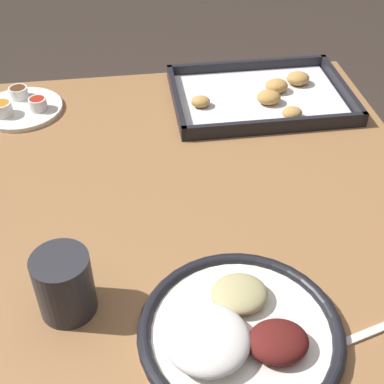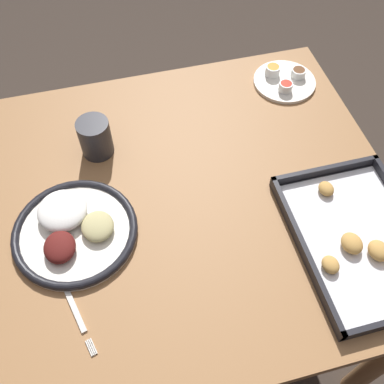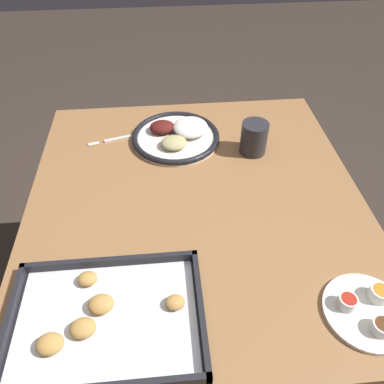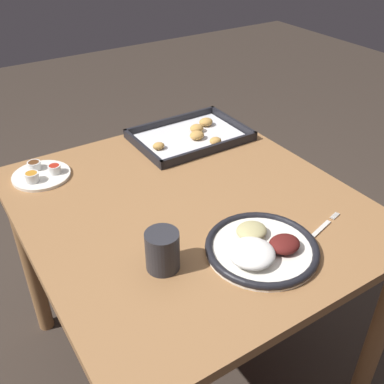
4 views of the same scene
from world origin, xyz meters
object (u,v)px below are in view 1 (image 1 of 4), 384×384
fork (369,333)px  baking_tray (263,96)px  dinner_plate (238,332)px  saucer_plate (20,106)px  drinking_cup (64,284)px

fork → baking_tray: size_ratio=0.48×
dinner_plate → fork: size_ratio=1.50×
fork → saucer_plate: saucer_plate is taller
fork → baking_tray: (0.01, 0.65, 0.01)m
dinner_plate → saucer_plate: dinner_plate is taller
baking_tray → dinner_plate: bearing=-106.9°
fork → dinner_plate: bearing=158.8°
dinner_plate → drinking_cup: size_ratio=2.82×
drinking_cup → fork: bearing=-14.4°
dinner_plate → fork: (0.19, -0.02, -0.01)m
dinner_plate → baking_tray: (0.19, 0.63, -0.00)m
saucer_plate → baking_tray: 0.56m
saucer_plate → baking_tray: bearing=-3.2°
dinner_plate → baking_tray: 0.66m
fork → drinking_cup: 0.44m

